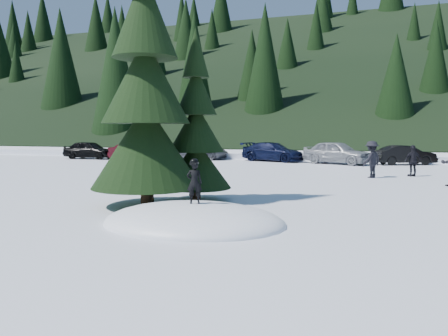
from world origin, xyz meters
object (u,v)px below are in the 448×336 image
(car_1, at_px, (137,151))
(car_3, at_px, (273,152))
(child_skier, at_px, (194,182))
(car_0, at_px, (90,150))
(car_5, at_px, (405,155))
(adult_1, at_px, (413,161))
(car_2, at_px, (196,150))
(spruce_tall, at_px, (146,92))
(car_4, at_px, (337,152))
(spruce_short, at_px, (196,134))
(adult_2, at_px, (372,159))

(car_1, bearing_deg, car_3, -94.03)
(child_skier, relative_size, car_0, 0.25)
(car_0, bearing_deg, car_5, -87.13)
(adult_1, bearing_deg, car_2, -60.34)
(spruce_tall, distance_m, car_5, 20.69)
(car_4, distance_m, car_5, 4.22)
(spruce_tall, distance_m, car_0, 22.51)
(spruce_tall, height_order, car_5, spruce_tall)
(spruce_short, xyz_separation_m, adult_1, (7.21, 9.88, -1.35))
(spruce_short, xyz_separation_m, car_5, (7.40, 17.31, -1.48))
(child_skier, xyz_separation_m, car_2, (-8.44, 21.12, -0.31))
(spruce_short, height_order, car_3, spruce_short)
(car_2, height_order, car_5, car_2)
(adult_2, bearing_deg, child_skier, 17.04)
(car_0, height_order, car_5, car_0)
(adult_2, bearing_deg, car_4, -129.26)
(spruce_tall, bearing_deg, car_5, 65.82)
(spruce_short, xyz_separation_m, car_3, (-1.25, 17.74, -1.43))
(spruce_tall, relative_size, car_4, 1.93)
(car_4, xyz_separation_m, car_5, (4.16, 0.68, -0.14))
(car_0, bearing_deg, car_2, -76.26)
(spruce_tall, distance_m, car_1, 20.06)
(adult_1, height_order, car_5, adult_1)
(spruce_short, relative_size, car_0, 1.33)
(child_skier, xyz_separation_m, adult_1, (5.99, 13.07, -0.23))
(car_2, distance_m, car_4, 10.53)
(car_5, bearing_deg, car_2, 64.00)
(car_3, bearing_deg, car_5, -74.02)
(adult_2, bearing_deg, adult_1, 159.29)
(car_0, xyz_separation_m, car_5, (22.59, 1.44, -0.07))
(adult_1, bearing_deg, car_4, -90.67)
(car_5, bearing_deg, spruce_short, 133.30)
(spruce_short, xyz_separation_m, car_4, (3.24, 16.64, -1.34))
(car_5, bearing_deg, car_4, 75.67)
(adult_1, distance_m, car_4, 7.84)
(car_2, bearing_deg, car_1, 114.92)
(adult_2, bearing_deg, car_2, -90.42)
(spruce_tall, bearing_deg, adult_1, 53.94)
(spruce_tall, xyz_separation_m, spruce_short, (1.00, 1.40, -1.22))
(child_skier, bearing_deg, adult_1, -134.12)
(spruce_tall, relative_size, adult_1, 5.70)
(car_3, height_order, car_4, car_4)
(spruce_tall, height_order, spruce_short, spruce_tall)
(car_0, distance_m, car_4, 18.44)
(adult_1, relative_size, car_1, 0.38)
(car_0, relative_size, car_2, 0.83)
(spruce_tall, bearing_deg, spruce_short, 54.46)
(adult_1, height_order, car_1, adult_1)
(car_2, bearing_deg, car_3, -96.56)
(spruce_short, bearing_deg, adult_1, 53.86)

